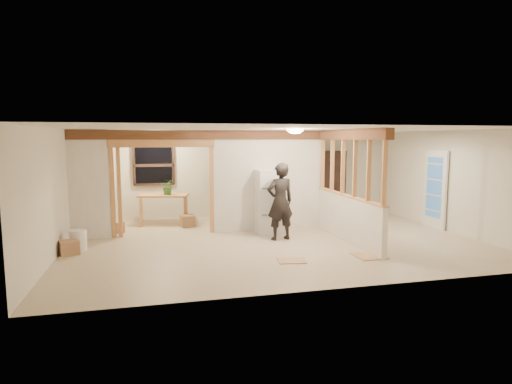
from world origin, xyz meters
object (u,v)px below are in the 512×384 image
object	(u,v)px
refrigerator	(270,201)
work_table	(164,209)
bookshelf	(329,182)
shop_vac	(91,218)
woman	(280,202)

from	to	relation	value
refrigerator	work_table	world-z (taller)	refrigerator
work_table	bookshelf	xyz separation A→B (m)	(5.00, 0.50, 0.56)
shop_vac	bookshelf	world-z (taller)	bookshelf
shop_vac	bookshelf	xyz separation A→B (m)	(6.82, 0.76, 0.66)
woman	work_table	xyz separation A→B (m)	(-2.53, 2.46, -0.47)
shop_vac	bookshelf	distance (m)	6.89
woman	shop_vac	distance (m)	4.91
refrigerator	woman	size ratio (longest dim) A/B	0.88
refrigerator	shop_vac	size ratio (longest dim) A/B	2.56
shop_vac	refrigerator	bearing A→B (deg)	-18.25
refrigerator	work_table	size ratio (longest dim) A/B	1.20
refrigerator	woman	bearing A→B (deg)	-87.49
refrigerator	woman	xyz separation A→B (m)	(0.03, -0.78, 0.11)
work_table	shop_vac	xyz separation A→B (m)	(-1.82, -0.26, -0.10)
woman	work_table	world-z (taller)	woman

